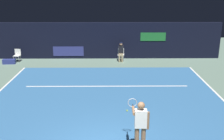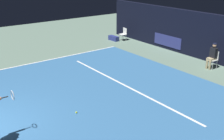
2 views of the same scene
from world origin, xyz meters
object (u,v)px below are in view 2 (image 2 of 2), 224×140
Objects in this scene: tennis_ball at (76,112)px; equipment_bag at (114,38)px; line_judge_on_chair at (213,56)px; courtside_chair_near at (124,33)px.

equipment_bag is at bearing 135.58° from tennis_ball.
line_judge_on_chair is at bearing 1.38° from equipment_bag.
courtside_chair_near is 10.72m from tennis_ball.
tennis_ball is 10.55m from equipment_bag.
tennis_ball is at bearing -48.14° from courtside_chair_near.
line_judge_on_chair is 1.57× the size of equipment_bag.
line_judge_on_chair is at bearing 89.52° from tennis_ball.
line_judge_on_chair reaches higher than courtside_chair_near.
courtside_chair_near is (-7.21, -0.01, -0.18)m from line_judge_on_chair.
courtside_chair_near reaches higher than equipment_bag.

